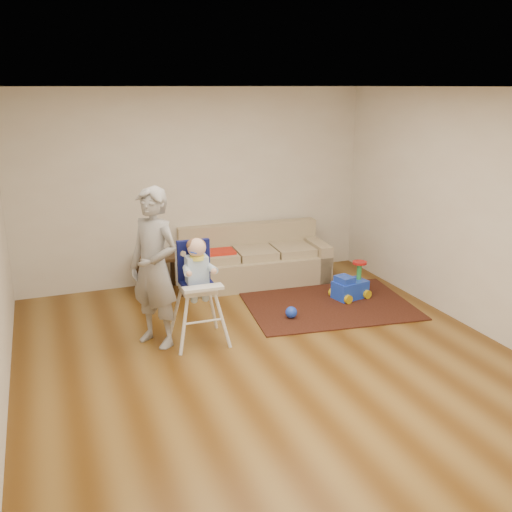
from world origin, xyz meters
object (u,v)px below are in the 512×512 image
object	(u,v)px
sofa	(254,256)
side_table	(159,274)
toy_ball	(291,312)
high_chair	(198,292)
ride_on_toy	(351,280)
adult	(154,268)

from	to	relation	value
sofa	side_table	xyz separation A→B (m)	(-1.36, 0.06, -0.13)
toy_ball	high_chair	distance (m)	1.31
sofa	ride_on_toy	size ratio (longest dim) A/B	4.41
side_table	toy_ball	size ratio (longest dim) A/B	3.78
adult	ride_on_toy	bearing A→B (deg)	63.27
ride_on_toy	high_chair	world-z (taller)	high_chair
side_table	high_chair	distance (m)	1.70
sofa	side_table	bearing A→B (deg)	-178.52
toy_ball	adult	xyz separation A→B (m)	(-1.64, -0.08, 0.77)
side_table	ride_on_toy	xyz separation A→B (m)	(2.30, -1.12, -0.01)
sofa	high_chair	size ratio (longest dim) A/B	1.78
adult	toy_ball	bearing A→B (deg)	56.82
sofa	high_chair	distance (m)	2.06
sofa	adult	size ratio (longest dim) A/B	1.22
sofa	toy_ball	bearing A→B (deg)	-88.72
high_chair	adult	size ratio (longest dim) A/B	0.69
sofa	side_table	world-z (taller)	sofa
high_chair	adult	distance (m)	0.54
side_table	ride_on_toy	world-z (taller)	side_table
sofa	side_table	size ratio (longest dim) A/B	3.91
sofa	ride_on_toy	xyz separation A→B (m)	(0.95, -1.07, -0.14)
toy_ball	adult	bearing A→B (deg)	-177.13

